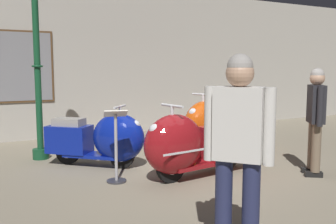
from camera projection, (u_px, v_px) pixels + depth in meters
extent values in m
plane|color=gray|center=(198.00, 172.00, 5.82)|extent=(60.00, 60.00, 0.00)
cube|color=#ADA89E|center=(111.00, 61.00, 9.19)|extent=(18.00, 0.20, 3.56)
cube|color=brown|center=(19.00, 67.00, 8.14)|extent=(1.42, 0.03, 1.56)
cube|color=gray|center=(19.00, 67.00, 8.12)|extent=(1.34, 0.01, 1.48)
cylinder|color=black|center=(122.00, 156.00, 6.05)|extent=(0.36, 0.34, 0.41)
cylinder|color=silver|center=(122.00, 156.00, 6.05)|extent=(0.20, 0.20, 0.18)
cylinder|color=black|center=(68.00, 152.00, 6.31)|extent=(0.36, 0.34, 0.41)
cylinder|color=silver|center=(68.00, 152.00, 6.31)|extent=(0.20, 0.20, 0.18)
cube|color=navy|center=(94.00, 155.00, 6.18)|extent=(0.97, 0.93, 0.05)
ellipsoid|color=navy|center=(119.00, 138.00, 6.03)|extent=(1.00, 0.98, 0.78)
cube|color=navy|center=(69.00, 139.00, 6.27)|extent=(0.79, 0.78, 0.45)
cube|color=gray|center=(69.00, 122.00, 6.23)|extent=(0.56, 0.55, 0.12)
sphere|color=silver|center=(135.00, 125.00, 5.93)|extent=(0.15, 0.15, 0.15)
cylinder|color=silver|center=(120.00, 116.00, 5.98)|extent=(0.05, 0.05, 0.29)
cylinder|color=silver|center=(120.00, 107.00, 5.96)|extent=(0.33, 0.36, 0.03)
cube|color=silver|center=(125.00, 138.00, 6.29)|extent=(0.52, 0.48, 0.02)
cylinder|color=black|center=(171.00, 167.00, 5.29)|extent=(0.46, 0.15, 0.45)
cylinder|color=silver|center=(171.00, 167.00, 5.29)|extent=(0.21, 0.13, 0.20)
cylinder|color=black|center=(226.00, 157.00, 5.89)|extent=(0.46, 0.15, 0.45)
cylinder|color=silver|center=(226.00, 157.00, 5.89)|extent=(0.21, 0.13, 0.20)
cube|color=maroon|center=(200.00, 163.00, 5.59)|extent=(1.11, 0.54, 0.06)
ellipsoid|color=maroon|center=(174.00, 144.00, 5.28)|extent=(1.01, 0.70, 0.85)
cube|color=maroon|center=(224.00, 142.00, 5.84)|extent=(0.81, 0.54, 0.49)
cube|color=black|center=(224.00, 122.00, 5.80)|extent=(0.57, 0.38, 0.13)
sphere|color=silver|center=(155.00, 130.00, 5.08)|extent=(0.17, 0.17, 0.17)
cylinder|color=silver|center=(172.00, 117.00, 5.22)|extent=(0.05, 0.05, 0.31)
cylinder|color=silver|center=(172.00, 106.00, 5.20)|extent=(0.10, 0.49, 0.04)
cube|color=silver|center=(186.00, 152.00, 5.06)|extent=(0.75, 0.11, 0.03)
cylinder|color=black|center=(202.00, 141.00, 7.11)|extent=(0.46, 0.24, 0.46)
cylinder|color=silver|center=(202.00, 141.00, 7.11)|extent=(0.23, 0.17, 0.21)
cylinder|color=black|center=(234.00, 134.00, 7.91)|extent=(0.46, 0.24, 0.46)
cylinder|color=silver|center=(234.00, 134.00, 7.91)|extent=(0.23, 0.17, 0.21)
cube|color=#C6470F|center=(219.00, 139.00, 7.51)|extent=(1.16, 0.76, 0.06)
ellipsoid|color=#C6470F|center=(204.00, 124.00, 7.12)|extent=(1.11, 0.89, 0.87)
cube|color=#C6470F|center=(233.00, 122.00, 7.84)|extent=(0.89, 0.70, 0.50)
cube|color=brown|center=(233.00, 107.00, 7.81)|extent=(0.63, 0.49, 0.14)
sphere|color=silver|center=(193.00, 113.00, 6.86)|extent=(0.17, 0.17, 0.17)
cylinder|color=silver|center=(203.00, 103.00, 7.05)|extent=(0.05, 0.05, 0.32)
cylinder|color=silver|center=(203.00, 94.00, 7.03)|extent=(0.21, 0.49, 0.04)
cylinder|color=#144728|center=(41.00, 154.00, 6.69)|extent=(0.28, 0.28, 0.18)
cylinder|color=#144728|center=(38.00, 74.00, 6.53)|extent=(0.11, 0.11, 2.65)
torus|color=#144728|center=(37.00, 66.00, 6.51)|extent=(0.19, 0.19, 0.04)
cube|color=black|center=(310.00, 170.00, 5.79)|extent=(0.26, 0.22, 0.08)
cylinder|color=#72604C|center=(313.00, 143.00, 5.74)|extent=(0.14, 0.14, 0.80)
cube|color=black|center=(313.00, 174.00, 5.58)|extent=(0.26, 0.22, 0.08)
cylinder|color=#72604C|center=(316.00, 145.00, 5.53)|extent=(0.14, 0.14, 0.80)
cube|color=#232328|center=(316.00, 104.00, 5.57)|extent=(0.37, 0.41, 0.56)
cylinder|color=#232328|center=(312.00, 103.00, 5.79)|extent=(0.09, 0.09, 0.58)
cylinder|color=#232328|center=(320.00, 106.00, 5.34)|extent=(0.09, 0.09, 0.58)
sphere|color=tan|center=(317.00, 78.00, 5.52)|extent=(0.21, 0.21, 0.21)
sphere|color=gray|center=(318.00, 75.00, 5.52)|extent=(0.20, 0.20, 0.20)
cylinder|color=#23284C|center=(251.00, 202.00, 3.10)|extent=(0.15, 0.15, 0.85)
cylinder|color=#23284C|center=(224.00, 198.00, 3.18)|extent=(0.15, 0.15, 0.85)
cube|color=silver|center=(239.00, 124.00, 3.07)|extent=(0.42, 0.44, 0.60)
cylinder|color=silver|center=(270.00, 127.00, 2.98)|extent=(0.09, 0.09, 0.62)
cylinder|color=silver|center=(210.00, 123.00, 3.16)|extent=(0.09, 0.09, 0.62)
sphere|color=tan|center=(240.00, 73.00, 3.02)|extent=(0.23, 0.23, 0.23)
sphere|color=gray|center=(240.00, 67.00, 3.01)|extent=(0.21, 0.21, 0.21)
cylinder|color=#333338|center=(117.00, 181.00, 5.34)|extent=(0.28, 0.28, 0.02)
cylinder|color=#A5A5AD|center=(116.00, 148.00, 5.29)|extent=(0.04, 0.04, 0.93)
cube|color=silver|center=(115.00, 113.00, 5.23)|extent=(0.37, 0.30, 0.12)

